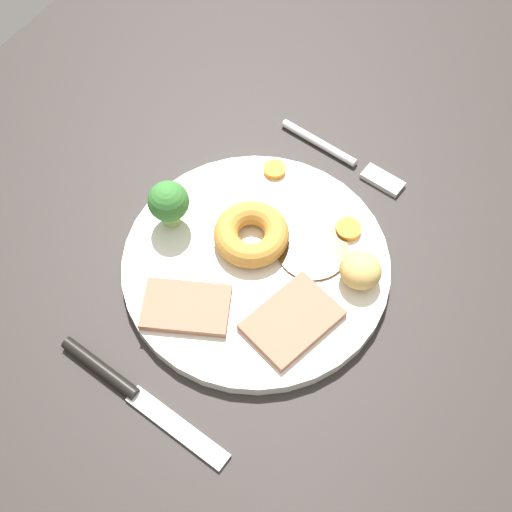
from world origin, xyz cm
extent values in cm
cube|color=#2B2623|center=(0.00, 0.00, 1.80)|extent=(120.00, 84.00, 3.60)
cylinder|color=silver|center=(-2.86, 1.12, 4.30)|extent=(26.13, 26.13, 1.40)
cylinder|color=#563819|center=(-6.94, 5.06, 5.15)|extent=(7.09, 7.09, 0.30)
cube|color=#9E664C|center=(4.98, -1.56, 5.40)|extent=(8.26, 9.52, 0.80)
cube|color=#9E664C|center=(0.81, 7.42, 5.40)|extent=(9.59, 7.82, 0.80)
torus|color=#C68938|center=(-4.60, -0.55, 6.22)|extent=(7.42, 7.42, 2.43)
ellipsoid|color=#D8B260|center=(-6.54, 10.40, 6.60)|extent=(3.89, 4.01, 3.20)
cylinder|color=orange|center=(-10.75, 6.94, 5.34)|extent=(2.54, 2.54, 0.69)
cylinder|color=orange|center=(-13.15, -3.20, 5.31)|extent=(2.33, 2.33, 0.61)
cylinder|color=#8CB766|center=(-2.25, -8.53, 5.99)|extent=(1.79, 1.79, 1.97)
sphere|color=#387A33|center=(-2.25, -8.53, 8.39)|extent=(4.06, 4.06, 4.06)
cylinder|color=silver|center=(-19.78, -1.55, 4.05)|extent=(1.68, 9.54, 0.90)
cube|color=silver|center=(-19.10, 6.67, 3.90)|extent=(2.36, 4.65, 0.60)
cylinder|color=black|center=(13.73, -4.94, 4.20)|extent=(1.73, 8.56, 1.20)
cube|color=silver|center=(14.29, 4.05, 3.80)|extent=(2.36, 10.59, 0.40)
camera|label=1|loc=(25.86, 19.61, 63.17)|focal=48.84mm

